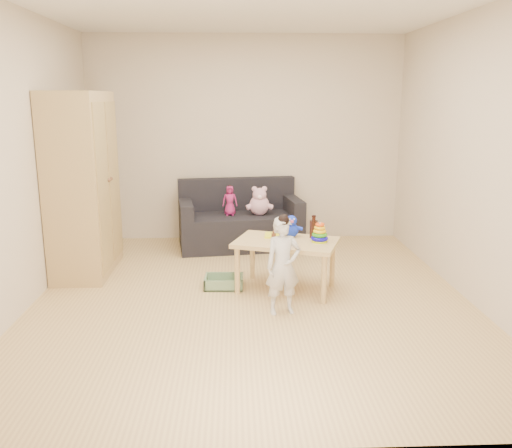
{
  "coord_description": "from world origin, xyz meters",
  "views": [
    {
      "loc": [
        -0.16,
        -4.77,
        1.83
      ],
      "look_at": [
        0.05,
        0.25,
        0.65
      ],
      "focal_mm": 38.0,
      "sensor_mm": 36.0,
      "label": 1
    }
  ],
  "objects_px": {
    "wardrobe": "(83,185)",
    "sofa": "(240,231)",
    "toddler": "(283,267)",
    "play_table": "(286,265)"
  },
  "relations": [
    {
      "from": "wardrobe",
      "to": "sofa",
      "type": "distance_m",
      "value": 2.02
    },
    {
      "from": "wardrobe",
      "to": "toddler",
      "type": "distance_m",
      "value": 2.39
    },
    {
      "from": "sofa",
      "to": "toddler",
      "type": "height_order",
      "value": "toddler"
    },
    {
      "from": "sofa",
      "to": "play_table",
      "type": "height_order",
      "value": "play_table"
    },
    {
      "from": "sofa",
      "to": "toddler",
      "type": "xyz_separation_m",
      "value": [
        0.34,
        -2.15,
        0.21
      ]
    },
    {
      "from": "play_table",
      "to": "wardrobe",
      "type": "bearing_deg",
      "value": 162.17
    },
    {
      "from": "wardrobe",
      "to": "play_table",
      "type": "height_order",
      "value": "wardrobe"
    },
    {
      "from": "sofa",
      "to": "toddler",
      "type": "relative_size",
      "value": 1.79
    },
    {
      "from": "sofa",
      "to": "play_table",
      "type": "xyz_separation_m",
      "value": [
        0.42,
        -1.58,
        0.04
      ]
    },
    {
      "from": "toddler",
      "to": "wardrobe",
      "type": "bearing_deg",
      "value": 135.51
    }
  ]
}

